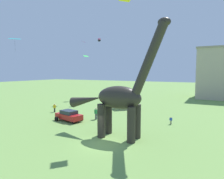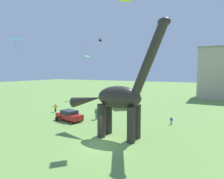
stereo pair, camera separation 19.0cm
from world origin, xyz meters
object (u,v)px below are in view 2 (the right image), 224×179
object	(u,v)px
person_near_flyer	(171,120)
dinosaur_sculpture	(119,97)
kite_trailing	(87,56)
person_watching_child	(97,112)
parked_sedan_left	(69,115)
kite_near_high	(100,40)
person_photographer	(55,107)
kite_mid_right	(16,39)
kite_high_right	(85,42)
festival_canopy_tent	(124,95)

from	to	relation	value
person_near_flyer	dinosaur_sculpture	bearing A→B (deg)	175.43
kite_trailing	person_near_flyer	bearing A→B (deg)	-31.64
person_watching_child	kite_trailing	xyz separation A→B (m)	(-14.08, 17.46, 9.97)
parked_sedan_left	kite_near_high	world-z (taller)	kite_near_high
person_watching_child	kite_near_high	bearing A→B (deg)	86.68
kite_near_high	kite_trailing	distance (m)	6.89
person_near_flyer	kite_near_high	world-z (taller)	kite_near_high
person_photographer	kite_mid_right	size ratio (longest dim) A/B	0.80
parked_sedan_left	person_near_flyer	size ratio (longest dim) A/B	4.39
person_watching_child	kite_high_right	world-z (taller)	kite_high_right
parked_sedan_left	kite_trailing	size ratio (longest dim) A/B	2.81
festival_canopy_tent	person_watching_child	bearing A→B (deg)	-90.10
person_watching_child	kite_high_right	distance (m)	22.08
kite_near_high	person_watching_child	bearing A→B (deg)	-60.28
dinosaur_sculpture	kite_near_high	distance (m)	27.42
kite_trailing	person_watching_child	bearing A→B (deg)	-51.12
kite_high_right	kite_trailing	world-z (taller)	kite_high_right
person_photographer	kite_near_high	xyz separation A→B (m)	(0.64, 14.02, 13.45)
festival_canopy_tent	parked_sedan_left	bearing A→B (deg)	-103.50
parked_sedan_left	person_watching_child	world-z (taller)	person_watching_child
person_photographer	kite_trailing	distance (m)	19.93
parked_sedan_left	person_near_flyer	bearing A→B (deg)	32.14
kite_mid_right	kite_near_high	world-z (taller)	kite_near_high
kite_mid_right	person_near_flyer	bearing A→B (deg)	23.34
kite_mid_right	kite_near_high	size ratio (longest dim) A/B	2.71
festival_canopy_tent	kite_high_right	size ratio (longest dim) A/B	2.33
dinosaur_sculpture	kite_trailing	size ratio (longest dim) A/B	7.56
festival_canopy_tent	person_photographer	bearing A→B (deg)	-136.44
person_near_flyer	kite_trailing	bearing A→B (deg)	79.98
parked_sedan_left	festival_canopy_tent	size ratio (longest dim) A/B	1.42
festival_canopy_tent	kite_trailing	distance (m)	18.15
kite_mid_right	person_photographer	bearing A→B (deg)	89.33
person_near_flyer	person_watching_child	xyz separation A→B (m)	(-10.39, -2.39, 0.42)
person_photographer	kite_mid_right	bearing A→B (deg)	-42.76
parked_sedan_left	dinosaur_sculpture	bearing A→B (deg)	-6.28
parked_sedan_left	person_watching_child	xyz separation A→B (m)	(2.96, 2.62, 0.23)
dinosaur_sculpture	person_near_flyer	bearing A→B (deg)	67.28
festival_canopy_tent	person_near_flyer	bearing A→B (deg)	-35.44
parked_sedan_left	kite_mid_right	xyz separation A→B (m)	(-6.34, -3.49, 10.77)
person_photographer	kite_high_right	bearing A→B (deg)	149.63
parked_sedan_left	kite_mid_right	size ratio (longest dim) A/B	2.42
person_near_flyer	kite_high_right	world-z (taller)	kite_high_right
person_near_flyer	kite_near_high	bearing A→B (deg)	77.96
kite_mid_right	kite_trailing	size ratio (longest dim) A/B	1.16
kite_high_right	person_near_flyer	bearing A→B (deg)	-26.59
dinosaur_sculpture	person_watching_child	size ratio (longest dim) A/B	7.01
parked_sedan_left	festival_canopy_tent	xyz separation A→B (m)	(2.97, 12.39, 1.74)
parked_sedan_left	person_photographer	xyz separation A→B (m)	(-6.26, 3.61, 0.09)
person_photographer	festival_canopy_tent	world-z (taller)	festival_canopy_tent
kite_mid_right	festival_canopy_tent	bearing A→B (deg)	59.60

